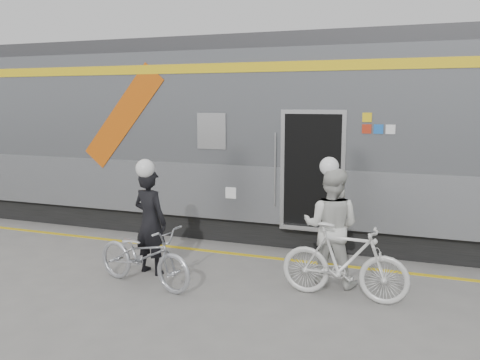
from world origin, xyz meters
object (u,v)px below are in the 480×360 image
at_px(woman, 331,227).
at_px(bicycle_right, 344,262).
at_px(man, 150,221).
at_px(bicycle_left, 144,255).

distance_m(woman, bicycle_right, 0.72).
xyz_separation_m(man, bicycle_left, (0.20, -0.55, -0.39)).
bearing_deg(bicycle_right, bicycle_left, 103.00).
bearing_deg(bicycle_left, man, 32.92).
relative_size(bicycle_left, woman, 1.00).
distance_m(man, woman, 2.93).
bearing_deg(woman, bicycle_left, 24.88).
height_order(bicycle_left, woman, woman).
height_order(woman, bicycle_right, woman).
bearing_deg(bicycle_right, man, 92.54).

